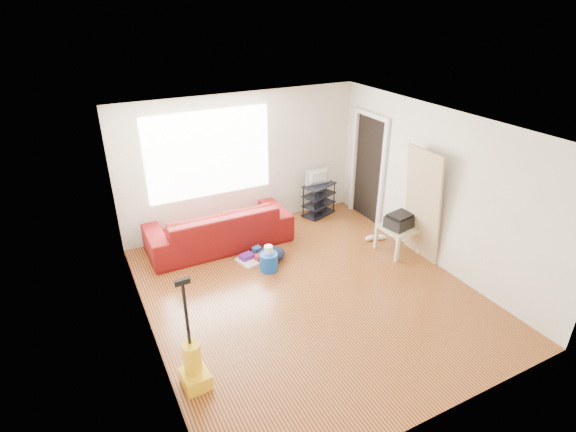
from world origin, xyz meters
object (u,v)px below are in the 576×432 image
cleaning_tray (254,257)px  backpack (272,260)px  sofa (221,245)px  tv_stand (319,199)px  bucket (269,270)px  side_table (399,231)px  vacuum (194,366)px

cleaning_tray → backpack: (0.27, -0.15, -0.05)m
cleaning_tray → backpack: cleaning_tray is taller
sofa → cleaning_tray: sofa is taller
cleaning_tray → tv_stand: bearing=28.4°
tv_stand → cleaning_tray: tv_stand is taller
tv_stand → cleaning_tray: 2.11m
sofa → bucket: (0.42, -1.12, 0.00)m
tv_stand → side_table: (0.48, -1.84, 0.06)m
backpack → tv_stand: bearing=57.9°
backpack → vacuum: 2.77m
tv_stand → vacuum: bearing=-158.2°
cleaning_tray → backpack: 0.31m
tv_stand → cleaning_tray: size_ratio=1.31×
sofa → tv_stand: tv_stand is taller
sofa → cleaning_tray: bearing=114.1°
tv_stand → vacuum: size_ratio=0.53×
side_table → backpack: size_ratio=1.37×
tv_stand → sofa: bearing=166.8°
tv_stand → side_table: bearing=-95.8°
sofa → backpack: size_ratio=5.60×
bucket → cleaning_tray: size_ratio=0.52×
cleaning_tray → vacuum: bearing=-127.3°
side_table → sofa: bearing=149.3°
bucket → cleaning_tray: (-0.10, 0.39, 0.05)m
bucket → backpack: size_ratio=0.66×
tv_stand → backpack: 1.97m
tv_stand → side_table: tv_stand is taller
sofa → vacuum: vacuum is taller
bucket → side_table: bearing=-11.6°
tv_stand → side_table: 1.90m
sofa → side_table: (2.64, -1.57, 0.39)m
backpack → cleaning_tray: bearing=173.2°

